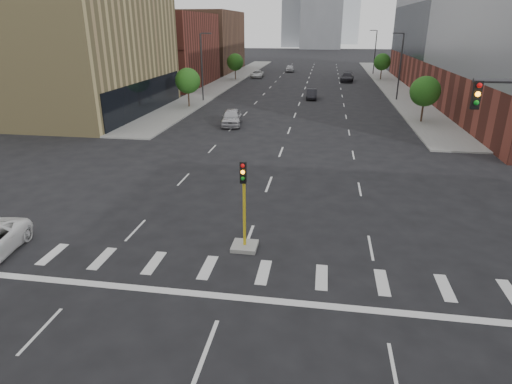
% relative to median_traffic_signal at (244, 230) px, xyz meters
% --- Properties ---
extents(sidewalk_left_far, '(5.00, 92.00, 0.15)m').
position_rel_median_traffic_signal_xyz_m(sidewalk_left_far, '(-15.00, 65.03, -0.90)').
color(sidewalk_left_far, gray).
rests_on(sidewalk_left_far, ground).
extents(sidewalk_right_far, '(5.00, 92.00, 0.15)m').
position_rel_median_traffic_signal_xyz_m(sidewalk_right_far, '(15.00, 65.03, -0.90)').
color(sidewalk_right_far, gray).
rests_on(sidewalk_right_far, ground).
extents(building_left_mid, '(20.00, 24.00, 14.00)m').
position_rel_median_traffic_signal_xyz_m(building_left_mid, '(-27.50, 31.03, 6.03)').
color(building_left_mid, tan).
rests_on(building_left_mid, ground).
extents(building_left_far_a, '(20.00, 22.00, 12.00)m').
position_rel_median_traffic_signal_xyz_m(building_left_far_a, '(-27.50, 57.03, 5.03)').
color(building_left_far_a, brown).
rests_on(building_left_far_a, ground).
extents(building_left_far_b, '(20.00, 24.00, 13.00)m').
position_rel_median_traffic_signal_xyz_m(building_left_far_b, '(-27.50, 83.03, 5.53)').
color(building_left_far_b, brown).
rests_on(building_left_far_b, ground).
extents(median_traffic_signal, '(1.20, 1.20, 4.40)m').
position_rel_median_traffic_signal_xyz_m(median_traffic_signal, '(0.00, 0.00, 0.00)').
color(median_traffic_signal, '#999993').
rests_on(median_traffic_signal, ground).
extents(streetlight_right_a, '(1.60, 0.22, 9.07)m').
position_rel_median_traffic_signal_xyz_m(streetlight_right_a, '(13.41, 46.03, 4.04)').
color(streetlight_right_a, '#2D2D30').
rests_on(streetlight_right_a, ground).
extents(streetlight_right_b, '(1.60, 0.22, 9.07)m').
position_rel_median_traffic_signal_xyz_m(streetlight_right_b, '(13.41, 81.03, 4.04)').
color(streetlight_right_b, '#2D2D30').
rests_on(streetlight_right_b, ground).
extents(streetlight_left, '(1.60, 0.22, 9.07)m').
position_rel_median_traffic_signal_xyz_m(streetlight_left, '(-13.41, 41.03, 4.04)').
color(streetlight_left, '#2D2D30').
rests_on(streetlight_left, ground).
extents(tree_left_near, '(3.20, 3.20, 4.85)m').
position_rel_median_traffic_signal_xyz_m(tree_left_near, '(-14.00, 36.03, 2.42)').
color(tree_left_near, '#382619').
rests_on(tree_left_near, ground).
extents(tree_left_far, '(3.20, 3.20, 4.85)m').
position_rel_median_traffic_signal_xyz_m(tree_left_far, '(-14.00, 66.03, 2.42)').
color(tree_left_far, '#382619').
rests_on(tree_left_far, ground).
extents(tree_right_near, '(3.20, 3.20, 4.85)m').
position_rel_median_traffic_signal_xyz_m(tree_right_near, '(14.00, 31.03, 2.42)').
color(tree_right_near, '#382619').
rests_on(tree_right_near, ground).
extents(tree_right_far, '(3.20, 3.20, 4.85)m').
position_rel_median_traffic_signal_xyz_m(tree_right_far, '(14.00, 71.03, 2.42)').
color(tree_right_far, '#382619').
rests_on(tree_right_far, ground).
extents(car_near_left, '(2.66, 5.26, 1.72)m').
position_rel_median_traffic_signal_xyz_m(car_near_left, '(-6.31, 26.54, -0.12)').
color(car_near_left, '#AFB0B4').
rests_on(car_near_left, ground).
extents(car_mid_right, '(1.57, 4.21, 1.37)m').
position_rel_median_traffic_signal_xyz_m(car_mid_right, '(1.50, 45.47, -0.29)').
color(car_mid_right, black).
rests_on(car_mid_right, ground).
extents(car_far_left, '(2.38, 5.01, 1.38)m').
position_rel_median_traffic_signal_xyz_m(car_far_left, '(-10.50, 71.14, -0.28)').
color(car_far_left, silver).
rests_on(car_far_left, ground).
extents(car_deep_right, '(2.87, 5.87, 1.65)m').
position_rel_median_traffic_signal_xyz_m(car_deep_right, '(7.39, 67.06, -0.15)').
color(car_deep_right, black).
rests_on(car_deep_right, ground).
extents(car_distant, '(1.97, 4.54, 1.53)m').
position_rel_median_traffic_signal_xyz_m(car_distant, '(-4.88, 83.95, -0.21)').
color(car_distant, '#AEAFB3').
rests_on(car_distant, ground).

